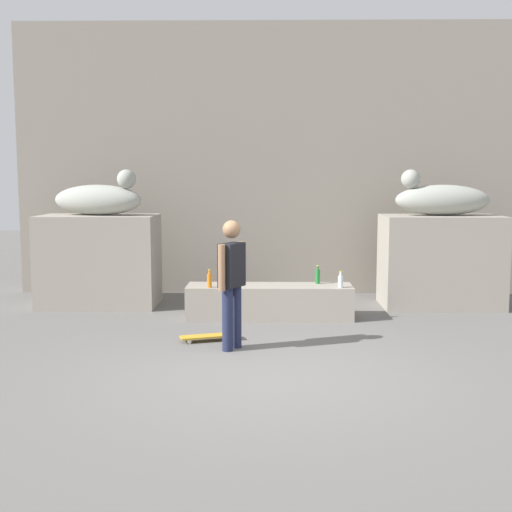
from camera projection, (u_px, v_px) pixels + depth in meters
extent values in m
plane|color=#605E5B|center=(271.00, 373.00, 7.48)|extent=(40.00, 40.00, 0.00)
cube|color=gray|center=(269.00, 160.00, 12.65)|extent=(9.52, 0.60, 5.07)
cube|color=gray|center=(99.00, 260.00, 11.37)|extent=(1.99, 1.12, 1.57)
cube|color=gray|center=(441.00, 261.00, 11.28)|extent=(1.99, 1.12, 1.57)
ellipsoid|color=#9A9C92|center=(98.00, 200.00, 11.24)|extent=(1.69, 0.93, 0.52)
sphere|color=#9A9C92|center=(127.00, 179.00, 11.06)|extent=(0.32, 0.32, 0.32)
ellipsoid|color=#9A9C92|center=(443.00, 200.00, 11.15)|extent=(1.60, 0.57, 0.52)
sphere|color=#9A9C92|center=(411.00, 179.00, 11.11)|extent=(0.32, 0.32, 0.32)
cube|color=gray|center=(269.00, 302.00, 10.40)|extent=(2.60, 0.68, 0.52)
cylinder|color=#1E233F|center=(228.00, 319.00, 8.40)|extent=(0.14, 0.14, 0.82)
cylinder|color=#1E233F|center=(236.00, 317.00, 8.57)|extent=(0.14, 0.14, 0.82)
cube|color=black|center=(232.00, 265.00, 8.40)|extent=(0.35, 0.41, 0.56)
sphere|color=#8C6647|center=(231.00, 229.00, 8.35)|extent=(0.23, 0.23, 0.23)
cylinder|color=#8C6647|center=(222.00, 268.00, 8.21)|extent=(0.09, 0.09, 0.58)
cylinder|color=#8C6647|center=(241.00, 264.00, 8.59)|extent=(0.09, 0.09, 0.58)
cube|color=gold|center=(210.00, 336.00, 8.95)|extent=(0.82, 0.43, 0.02)
cylinder|color=white|center=(230.00, 336.00, 9.10)|extent=(0.06, 0.05, 0.06)
cylinder|color=white|center=(233.00, 339.00, 8.97)|extent=(0.06, 0.05, 0.06)
cylinder|color=white|center=(187.00, 339.00, 8.93)|extent=(0.06, 0.05, 0.06)
cylinder|color=white|center=(189.00, 342.00, 8.80)|extent=(0.06, 0.05, 0.06)
cylinder|color=#1E722D|center=(318.00, 277.00, 10.52)|extent=(0.07, 0.07, 0.22)
cylinder|color=#1E722D|center=(318.00, 268.00, 10.51)|extent=(0.03, 0.03, 0.06)
cylinder|color=yellow|center=(318.00, 266.00, 10.50)|extent=(0.04, 0.04, 0.01)
cylinder|color=silver|center=(341.00, 282.00, 10.14)|extent=(0.08, 0.08, 0.18)
cylinder|color=silver|center=(341.00, 274.00, 10.12)|extent=(0.03, 0.03, 0.06)
cylinder|color=yellow|center=(341.00, 272.00, 10.12)|extent=(0.04, 0.04, 0.01)
cylinder|color=orange|center=(209.00, 281.00, 10.15)|extent=(0.07, 0.07, 0.21)
cylinder|color=orange|center=(209.00, 272.00, 10.13)|extent=(0.03, 0.03, 0.06)
cylinder|color=yellow|center=(209.00, 270.00, 10.13)|extent=(0.04, 0.04, 0.01)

